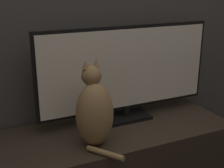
{
  "coord_description": "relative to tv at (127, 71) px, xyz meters",
  "views": [
    {
      "loc": [
        -0.69,
        -0.52,
        1.27
      ],
      "look_at": [
        -0.03,
        0.92,
        0.74
      ],
      "focal_mm": 50.0,
      "sensor_mm": 36.0,
      "label": 1
    }
  ],
  "objects": [
    {
      "name": "tv_stand",
      "position": [
        -0.11,
        -0.11,
        -0.53
      ],
      "size": [
        1.31,
        0.52,
        0.47
      ],
      "color": "#33281E",
      "rests_on": "ground_plane"
    },
    {
      "name": "tv",
      "position": [
        0.0,
        0.0,
        0.0
      ],
      "size": [
        1.08,
        0.17,
        0.56
      ],
      "color": "black",
      "rests_on": "tv_stand"
    },
    {
      "name": "cat",
      "position": [
        -0.29,
        -0.22,
        -0.12
      ],
      "size": [
        0.2,
        0.31,
        0.44
      ],
      "rotation": [
        0.0,
        0.0,
        0.02
      ],
      "color": "#997547",
      "rests_on": "tv_stand"
    }
  ]
}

